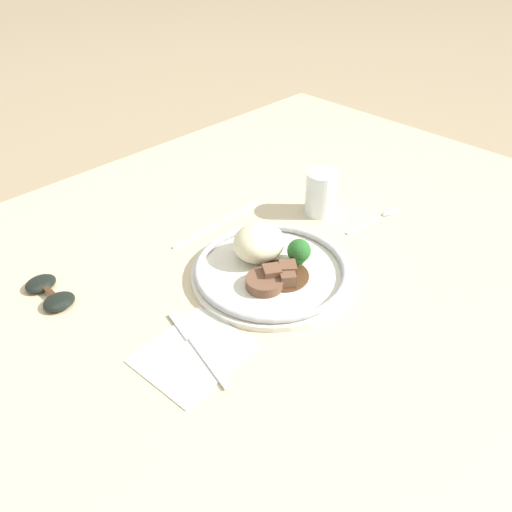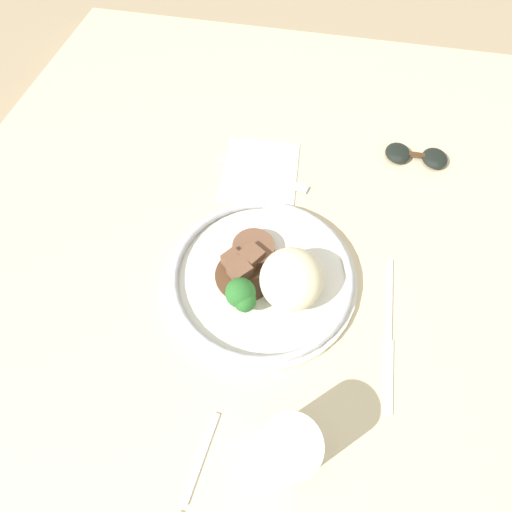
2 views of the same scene
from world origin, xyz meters
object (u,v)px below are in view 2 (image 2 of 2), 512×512
Objects in this scene: sunglasses at (416,156)px; fork at (271,178)px; juice_glass at (288,450)px; knife at (389,335)px; plate at (266,276)px.

fork is at bearing -67.65° from sunglasses.
knife is (-0.17, 0.12, -0.04)m from juice_glass.
fork reaches higher than knife.
fork is (-0.42, -0.10, -0.04)m from juice_glass.
sunglasses is (-0.30, 0.22, -0.01)m from plate.
juice_glass is 0.55m from sunglasses.
juice_glass is at bearing -64.53° from fork.
knife is at bearing -5.61° from sunglasses.
juice_glass is 0.82× the size of sunglasses.
plate is at bearing -69.22° from fork.
plate is at bearing -35.55° from sunglasses.
juice_glass is at bearing -34.16° from knife.
sunglasses reaches higher than knife.
plate is 1.22× the size of knife.
juice_glass reaches higher than knife.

